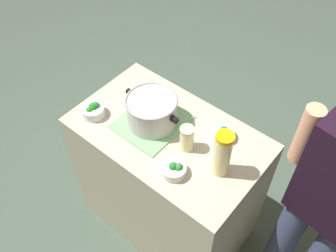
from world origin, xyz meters
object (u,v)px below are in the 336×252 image
Objects in this scene: broccoli_bowl_center at (174,170)px; cooking_pot at (152,110)px; lemonade_pitcher at (222,154)px; mason_jar at (187,138)px; broccoli_bowl_front at (223,134)px; person_cook at (325,211)px; broccoli_bowl_back at (93,110)px.

cooking_pot is at bearing 148.42° from broccoli_bowl_center.
lemonade_pitcher is (0.45, -0.03, 0.04)m from cooking_pot.
mason_jar reaches higher than broccoli_bowl_front.
cooking_pot is 2.82× the size of broccoli_bowl_center.
person_cook is at bearing 11.30° from mason_jar.
broccoli_bowl_center is at bearing -99.45° from broccoli_bowl_front.
broccoli_bowl_center is at bearing -136.07° from lemonade_pitcher.
cooking_pot is 0.25m from mason_jar.
mason_jar is (0.24, -0.02, -0.02)m from cooking_pot.
broccoli_bowl_back is at bearing -169.70° from lemonade_pitcher.
person_cook is (0.70, 0.14, -0.11)m from mason_jar.
lemonade_pitcher is at bearing -163.03° from person_cook.
person_cook is (0.94, 0.12, -0.13)m from cooking_pot.
broccoli_bowl_back is (-0.73, -0.13, -0.10)m from lemonade_pitcher.
cooking_pot is 0.96m from person_cook.
mason_jar is 0.55m from broccoli_bowl_back.
lemonade_pitcher is 0.23m from broccoli_bowl_front.
lemonade_pitcher is 0.16× the size of person_cook.
mason_jar is 1.15× the size of broccoli_bowl_back.
broccoli_bowl_center is (-0.05, -0.33, -0.00)m from broccoli_bowl_front.
broccoli_bowl_center is (-0.16, -0.15, -0.10)m from lemonade_pitcher.
broccoli_bowl_center is 0.72m from person_cook.
broccoli_bowl_front is at bearing 22.61° from cooking_pot.
broccoli_bowl_center is at bearing -31.58° from cooking_pot.
cooking_pot is at bearing 175.34° from mason_jar.
lemonade_pitcher is at bearing -3.72° from cooking_pot.
lemonade_pitcher is 0.54m from person_cook.
broccoli_bowl_center is 0.07× the size of person_cook.
mason_jar is at bearing 107.69° from broccoli_bowl_center.
lemonade_pitcher is 0.75m from broccoli_bowl_back.
broccoli_bowl_front is 0.33m from broccoli_bowl_center.
cooking_pot is 3.05× the size of broccoli_bowl_front.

